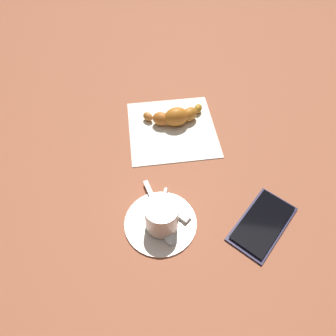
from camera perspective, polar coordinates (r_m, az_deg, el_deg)
The scene contains 8 objects.
ground_plane at distance 0.61m, azimuth -1.01°, elevation -1.17°, with size 1.80×1.80×0.00m, color brown.
saucer at distance 0.55m, azimuth -1.45°, elevation -10.18°, with size 0.13×0.13×0.01m, color silver.
espresso_cup at distance 0.52m, azimuth -1.17°, elevation -8.86°, with size 0.08×0.06×0.06m.
teaspoon at distance 0.54m, azimuth -1.06°, elevation -10.01°, with size 0.13×0.09×0.01m.
sugar_packet at distance 0.55m, azimuth 1.62°, elevation -8.01°, with size 0.06×0.02×0.01m, color white.
napkin at distance 0.69m, azimuth 1.15°, elevation 7.38°, with size 0.20×0.19×0.00m, color silver.
croissant at distance 0.69m, azimuth 1.45°, elevation 9.71°, with size 0.09×0.14×0.04m.
cell_phone at distance 0.57m, azimuth 17.38°, elevation -9.89°, with size 0.15×0.13×0.01m.
Camera 1 is at (0.35, 0.07, 0.49)m, focal length 32.36 mm.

